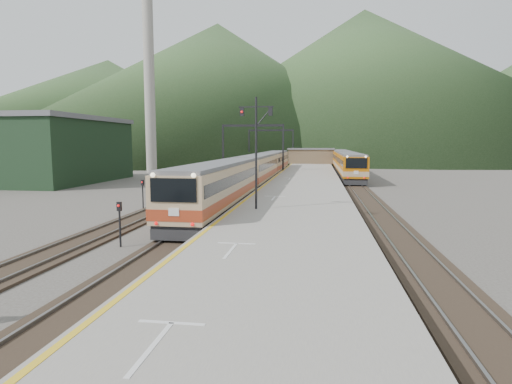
# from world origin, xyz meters

# --- Properties ---
(ground) EXTENTS (400.00, 400.00, 0.00)m
(ground) POSITION_xyz_m (0.00, 0.00, 0.00)
(ground) COLOR #47423D
(ground) RESTS_ON ground
(track_main) EXTENTS (2.60, 200.00, 0.23)m
(track_main) POSITION_xyz_m (0.00, 40.00, 0.07)
(track_main) COLOR black
(track_main) RESTS_ON ground
(track_far) EXTENTS (2.60, 200.00, 0.23)m
(track_far) POSITION_xyz_m (-5.00, 40.00, 0.07)
(track_far) COLOR black
(track_far) RESTS_ON ground
(track_second) EXTENTS (2.60, 200.00, 0.23)m
(track_second) POSITION_xyz_m (11.50, 40.00, 0.07)
(track_second) COLOR black
(track_second) RESTS_ON ground
(platform) EXTENTS (8.00, 100.00, 1.00)m
(platform) POSITION_xyz_m (5.60, 38.00, 0.50)
(platform) COLOR gray
(platform) RESTS_ON ground
(gantry_near) EXTENTS (9.55, 0.25, 8.00)m
(gantry_near) POSITION_xyz_m (-2.85, 55.00, 5.59)
(gantry_near) COLOR black
(gantry_near) RESTS_ON ground
(gantry_far) EXTENTS (9.55, 0.25, 8.00)m
(gantry_far) POSITION_xyz_m (-2.85, 80.00, 5.59)
(gantry_far) COLOR black
(gantry_far) RESTS_ON ground
(warehouse) EXTENTS (14.50, 20.50, 8.60)m
(warehouse) POSITION_xyz_m (-28.00, 42.00, 4.32)
(warehouse) COLOR black
(warehouse) RESTS_ON ground
(smokestack) EXTENTS (1.80, 1.80, 30.00)m
(smokestack) POSITION_xyz_m (-22.00, 62.00, 15.00)
(smokestack) COLOR #9E998E
(smokestack) RESTS_ON ground
(station_shed) EXTENTS (9.40, 4.40, 3.10)m
(station_shed) POSITION_xyz_m (5.60, 78.00, 2.57)
(station_shed) COLOR brown
(station_shed) RESTS_ON platform
(hill_a) EXTENTS (180.00, 180.00, 60.00)m
(hill_a) POSITION_xyz_m (-40.00, 190.00, 30.00)
(hill_a) COLOR #27441F
(hill_a) RESTS_ON ground
(hill_b) EXTENTS (220.00, 220.00, 75.00)m
(hill_b) POSITION_xyz_m (30.00, 230.00, 37.50)
(hill_b) COLOR #27441F
(hill_b) RESTS_ON ground
(hill_d) EXTENTS (200.00, 200.00, 55.00)m
(hill_d) POSITION_xyz_m (-120.00, 240.00, 27.50)
(hill_d) COLOR #27441F
(hill_d) RESTS_ON ground
(main_train) EXTENTS (2.91, 59.62, 3.55)m
(main_train) POSITION_xyz_m (0.00, 40.17, 2.00)
(main_train) COLOR tan
(main_train) RESTS_ON track_main
(second_train) EXTENTS (2.97, 61.01, 3.63)m
(second_train) POSITION_xyz_m (11.50, 71.44, 2.05)
(second_train) COLOR #B25D07
(second_train) RESTS_ON track_second
(signal_mast) EXTENTS (2.20, 0.27, 6.99)m
(signal_mast) POSITION_xyz_m (3.25, 16.66, 5.26)
(signal_mast) COLOR black
(signal_mast) RESTS_ON platform
(short_signal_a) EXTENTS (0.23, 0.17, 2.27)m
(short_signal_a) POSITION_xyz_m (-2.59, 9.75, 1.46)
(short_signal_a) COLOR black
(short_signal_a) RESTS_ON ground
(short_signal_b) EXTENTS (0.24, 0.19, 2.27)m
(short_signal_b) POSITION_xyz_m (-3.48, 33.94, 1.46)
(short_signal_b) COLOR black
(short_signal_b) RESTS_ON ground
(short_signal_c) EXTENTS (0.26, 0.23, 2.27)m
(short_signal_c) POSITION_xyz_m (-6.60, 21.97, 1.46)
(short_signal_c) COLOR black
(short_signal_c) RESTS_ON ground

